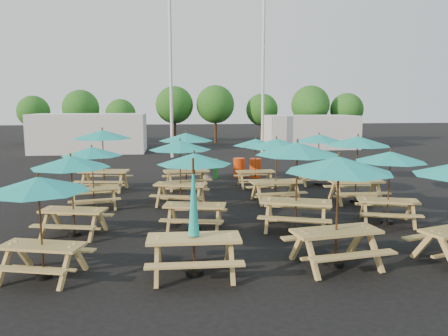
{
  "coord_description": "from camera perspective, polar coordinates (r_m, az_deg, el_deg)",
  "views": [
    {
      "loc": [
        -1.94,
        -15.03,
        3.58
      ],
      "look_at": [
        0.0,
        1.5,
        1.1
      ],
      "focal_mm": 35.0,
      "sensor_mm": 36.0,
      "label": 1
    }
  ],
  "objects": [
    {
      "name": "event_tent_0",
      "position": [
        33.65,
        -17.11,
        4.4
      ],
      "size": [
        8.0,
        4.0,
        2.8
      ],
      "primitive_type": "cube",
      "color": "silver",
      "rests_on": "ground"
    },
    {
      "name": "waste_bin_0",
      "position": [
        21.17,
        -2.4,
        0.0
      ],
      "size": [
        0.57,
        0.57,
        0.92
      ],
      "primitive_type": "cylinder",
      "color": "gray",
      "rests_on": "ground"
    },
    {
      "name": "picnic_unit_6",
      "position": [
        15.28,
        -5.76,
        2.53
      ],
      "size": [
        2.69,
        2.69,
        2.31
      ],
      "rotation": [
        0.0,
        0.0,
        -0.27
      ],
      "color": "#AA884B",
      "rests_on": "ground"
    },
    {
      "name": "tree_3",
      "position": [
        39.74,
        -6.49,
        8.18
      ],
      "size": [
        3.36,
        3.36,
        5.09
      ],
      "color": "#382314",
      "rests_on": "ground"
    },
    {
      "name": "picnic_unit_14",
      "position": [
        16.3,
        17.06,
        2.95
      ],
      "size": [
        2.38,
        2.38,
        2.43
      ],
      "rotation": [
        0.0,
        0.0,
        -0.03
      ],
      "color": "#AA884B",
      "rests_on": "ground"
    },
    {
      "name": "picnic_unit_5",
      "position": [
        12.21,
        -3.9,
        0.69
      ],
      "size": [
        2.48,
        2.48,
        2.22
      ],
      "rotation": [
        0.0,
        0.0,
        -0.2
      ],
      "color": "#AA884B",
      "rests_on": "ground"
    },
    {
      "name": "ground",
      "position": [
        15.57,
        0.65,
        -4.82
      ],
      "size": [
        120.0,
        120.0,
        0.0
      ],
      "primitive_type": "plane",
      "color": "black",
      "rests_on": "ground"
    },
    {
      "name": "picnic_unit_15",
      "position": [
        19.5,
        12.3,
        3.52
      ],
      "size": [
        2.27,
        2.27,
        2.25
      ],
      "rotation": [
        0.0,
        0.0,
        -0.07
      ],
      "color": "#AA884B",
      "rests_on": "ground"
    },
    {
      "name": "tree_5",
      "position": [
        40.54,
        4.97,
        7.6
      ],
      "size": [
        2.94,
        2.94,
        4.45
      ],
      "color": "#382314",
      "rests_on": "ground"
    },
    {
      "name": "tree_2",
      "position": [
        38.95,
        -13.35,
        6.85
      ],
      "size": [
        2.59,
        2.59,
        3.93
      ],
      "color": "#382314",
      "rests_on": "ground"
    },
    {
      "name": "picnic_unit_10",
      "position": [
        15.76,
        6.87,
        2.8
      ],
      "size": [
        2.43,
        2.43,
        2.34
      ],
      "rotation": [
        0.0,
        0.0,
        0.1
      ],
      "color": "#AA884B",
      "rests_on": "ground"
    },
    {
      "name": "waste_bin_3",
      "position": [
        21.31,
        1.98,
        0.06
      ],
      "size": [
        0.57,
        0.57,
        0.92
      ],
      "primitive_type": "cylinder",
      "color": "red",
      "rests_on": "ground"
    },
    {
      "name": "picnic_unit_11",
      "position": [
        18.65,
        4.16,
        3.03
      ],
      "size": [
        2.05,
        2.05,
        2.09
      ],
      "rotation": [
        0.0,
        0.0,
        0.04
      ],
      "color": "#AA884B",
      "rests_on": "ground"
    },
    {
      "name": "event_tent_1",
      "position": [
        35.81,
        11.14,
        4.68
      ],
      "size": [
        7.0,
        4.0,
        2.6
      ],
      "primitive_type": "cube",
      "color": "silver",
      "rests_on": "ground"
    },
    {
      "name": "tree_7",
      "position": [
        41.02,
        15.74,
        7.35
      ],
      "size": [
        2.95,
        2.95,
        4.48
      ],
      "color": "#382314",
      "rests_on": "ground"
    },
    {
      "name": "waste_bin_2",
      "position": [
        20.89,
        -1.57,
        -0.11
      ],
      "size": [
        0.57,
        0.57,
        0.92
      ],
      "primitive_type": "cylinder",
      "color": "green",
      "rests_on": "ground"
    },
    {
      "name": "picnic_unit_2",
      "position": [
        15.35,
        -16.87,
        1.68
      ],
      "size": [
        2.41,
        2.41,
        2.14
      ],
      "rotation": [
        0.0,
        0.0,
        0.22
      ],
      "color": "#AA884B",
      "rests_on": "ground"
    },
    {
      "name": "picnic_unit_13",
      "position": [
        13.7,
        20.89,
        0.93
      ],
      "size": [
        2.6,
        2.6,
        2.2
      ],
      "rotation": [
        0.0,
        0.0,
        -0.3
      ],
      "color": "#AA884B",
      "rests_on": "ground"
    },
    {
      "name": "mast_1",
      "position": [
        31.78,
        5.15,
        12.82
      ],
      "size": [
        0.2,
        0.2,
        12.0
      ],
      "primitive_type": "cylinder",
      "color": "silver",
      "rests_on": "ground"
    },
    {
      "name": "tree_6",
      "position": [
        39.83,
        11.22,
        8.11
      ],
      "size": [
        3.38,
        3.38,
        5.13
      ],
      "color": "#382314",
      "rests_on": "ground"
    },
    {
      "name": "picnic_unit_8",
      "position": [
        9.7,
        14.75,
        -0.28
      ],
      "size": [
        2.68,
        2.68,
        2.47
      ],
      "rotation": [
        0.0,
        0.0,
        0.16
      ],
      "color": "#AA884B",
      "rests_on": "ground"
    },
    {
      "name": "mast_0",
      "position": [
        29.13,
        -6.97,
        13.19
      ],
      "size": [
        0.2,
        0.2,
        12.0
      ],
      "primitive_type": "cylinder",
      "color": "silver",
      "rests_on": "ground"
    },
    {
      "name": "picnic_unit_9",
      "position": [
        12.34,
        9.54,
        1.92
      ],
      "size": [
        3.04,
        3.04,
        2.52
      ],
      "rotation": [
        0.0,
        0.0,
        -0.34
      ],
      "color": "#AA884B",
      "rests_on": "ground"
    },
    {
      "name": "picnic_unit_1",
      "position": [
        12.32,
        -19.35,
        0.24
      ],
      "size": [
        2.51,
        2.51,
        2.21
      ],
      "rotation": [
        0.0,
        0.0,
        -0.23
      ],
      "color": "#AA884B",
      "rests_on": "ground"
    },
    {
      "name": "tree_0",
      "position": [
        42.07,
        -23.63,
        6.76
      ],
      "size": [
        2.8,
        2.8,
        4.24
      ],
      "color": "#382314",
      "rests_on": "ground"
    },
    {
      "name": "tree_1",
      "position": [
        39.7,
        -18.19,
        7.45
      ],
      "size": [
        3.11,
        3.11,
        4.72
      ],
      "color": "#382314",
      "rests_on": "ground"
    },
    {
      "name": "picnic_unit_3",
      "position": [
        18.41,
        -15.58,
        3.87
      ],
      "size": [
        2.72,
        2.72,
        2.53
      ],
      "rotation": [
        0.0,
        0.0,
        -0.15
      ],
      "color": "#AA884B",
      "rests_on": "ground"
    },
    {
      "name": "picnic_unit_0",
      "position": [
        9.52,
        -23.07,
        -2.6
      ],
      "size": [
        2.5,
        2.5,
        2.14
      ],
      "rotation": [
        0.0,
        0.0,
        -0.27
      ],
      "color": "#AA884B",
      "rests_on": "ground"
    },
    {
      "name": "tree_4",
      "position": [
        39.47,
        -1.12,
        8.31
      ],
      "size": [
        3.41,
        3.41,
        5.17
      ],
      "color": "#382314",
      "rests_on": "ground"
    },
    {
      "name": "picnic_unit_4",
      "position": [
        9.15,
        -3.97,
        -7.81
      ],
      "size": [
        1.98,
        1.74,
        2.48
      ],
      "rotation": [
        0.0,
        0.0,
        -0.02
      ],
      "color": "#AA884B",
      "rests_on": "ground"
    },
    {
      "name": "waste_bin_4",
      "position": [
        21.19,
        4.12,
        -0.01
      ],
      "size": [
        0.57,
        0.57,
        0.92
      ],
      "primitive_type": "cylinder",
      "color": "red",
      "rests_on": "ground"
    },
    {
      "name": "picnic_unit_7",
      "position": [
        18.19,
        -5.0,
        3.69
      ],
      "size": [
        2.55,
        2.55,
        2.38
      ],
      "rotation": [
        0.0,
        0.0,
        0.14
      ],
      "color": "#AA884B",
      "rests_on": "ground"
    },
    {
      "name": "waste_bin_1",
      "position": [
        20.85,
        -1.77,
        -0.12
      ],
      "size": [
        0.57,
        0.57,
        0.92
      ],
      "primitive_type": "cylinder",
      "color": "gray",
      "rests_on": "ground"
    }
  ]
}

